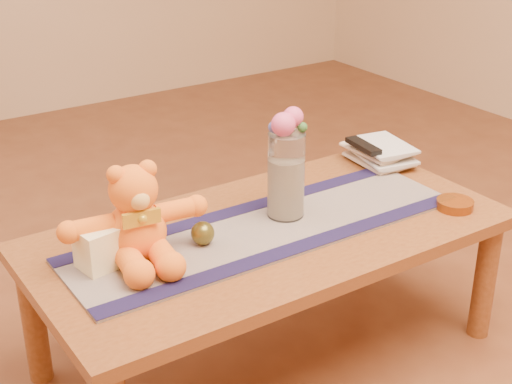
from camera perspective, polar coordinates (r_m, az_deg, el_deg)
floor at (r=2.43m, az=1.00°, el=-12.26°), size 5.50×5.50×0.00m
coffee_table_top at (r=2.20m, az=1.09°, el=-3.26°), size 1.40×0.70×0.04m
table_leg_fr at (r=2.52m, az=17.08°, el=-6.43°), size 0.07×0.07×0.41m
table_leg_bl at (r=2.31m, az=-16.61°, el=-9.38°), size 0.07×0.07×0.41m
table_leg_br at (r=2.86m, az=8.31°, el=-1.63°), size 0.07×0.07×0.41m
persian_runner at (r=2.18m, az=0.84°, el=-2.84°), size 1.20×0.36×0.01m
runner_border_near at (r=2.07m, az=3.11°, el=-4.26°), size 1.20×0.07×0.00m
runner_border_far at (r=2.28m, az=-1.20°, el=-1.33°), size 1.20×0.07×0.00m
teddy_bear at (r=1.99m, az=-9.27°, el=-1.62°), size 0.42×0.36×0.26m
pillar_candle at (r=1.99m, az=-12.03°, el=-4.22°), size 0.11×0.11×0.11m
candle_wick at (r=1.96m, az=-12.19°, el=-2.62°), size 0.00×0.00×0.01m
glass_vase at (r=2.20m, az=2.31°, el=1.28°), size 0.11×0.11×0.26m
potpourri_fill at (r=2.21m, az=2.29°, el=0.35°), size 0.09×0.09×0.18m
rose_left at (r=2.12m, az=2.10°, el=5.17°), size 0.07×0.07×0.07m
rose_right at (r=2.15m, az=2.85°, el=5.75°), size 0.06×0.06×0.06m
blue_flower_back at (r=2.17m, az=2.05°, el=5.48°), size 0.04×0.04×0.04m
blue_flower_side at (r=2.14m, az=1.41°, el=4.97°), size 0.04×0.04×0.04m
leaf_sprig at (r=2.15m, az=3.56°, el=4.96°), size 0.03×0.03×0.03m
bronze_ball at (r=2.08m, az=-4.09°, el=-3.15°), size 0.07×0.07×0.07m
book_bottom at (r=2.63m, az=7.98°, el=2.07°), size 0.18×0.23×0.02m
book_lower at (r=2.62m, az=8.14°, el=2.44°), size 0.21×0.25×0.02m
book_upper at (r=2.61m, az=7.88°, el=2.84°), size 0.17×0.23×0.02m
book_top at (r=2.61m, az=8.15°, el=3.23°), size 0.20×0.25×0.02m
tv_remote at (r=2.59m, az=8.20°, el=3.52°), size 0.06×0.16×0.02m
amber_dish at (r=2.38m, az=14.95°, el=-0.92°), size 0.14×0.14×0.03m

